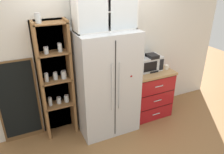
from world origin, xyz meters
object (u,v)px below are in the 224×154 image
at_px(refrigerator, 106,83).
at_px(chalkboard_menu, 19,102).
at_px(microwave, 148,63).
at_px(coffee_maker, 151,62).
at_px(bottle_cobalt, 149,63).
at_px(mug_cream, 166,67).

distance_m(refrigerator, chalkboard_menu, 1.39).
distance_m(microwave, chalkboard_menu, 2.24).
relative_size(coffee_maker, bottle_cobalt, 1.17).
bearing_deg(mug_cream, coffee_maker, 166.14).
xyz_separation_m(mug_cream, bottle_cobalt, (-0.30, 0.13, 0.08)).
bearing_deg(bottle_cobalt, coffee_maker, -90.00).
bearing_deg(coffee_maker, refrigerator, -176.35).
bearing_deg(refrigerator, mug_cream, -0.80).
xyz_separation_m(refrigerator, coffee_maker, (0.88, 0.06, 0.19)).
distance_m(mug_cream, bottle_cobalt, 0.33).
xyz_separation_m(microwave, coffee_maker, (0.03, -0.04, 0.03)).
relative_size(bottle_cobalt, chalkboard_menu, 0.20).
distance_m(refrigerator, bottle_cobalt, 0.90).
height_order(bottle_cobalt, chalkboard_menu, chalkboard_menu).
relative_size(refrigerator, microwave, 3.91).
bearing_deg(mug_cream, microwave, 160.39).
height_order(refrigerator, chalkboard_menu, refrigerator).
xyz_separation_m(refrigerator, mug_cream, (1.18, -0.02, 0.08)).
distance_m(microwave, mug_cream, 0.35).
bearing_deg(coffee_maker, chalkboard_menu, 173.62).
distance_m(coffee_maker, bottle_cobalt, 0.07).
bearing_deg(bottle_cobalt, microwave, -146.94).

